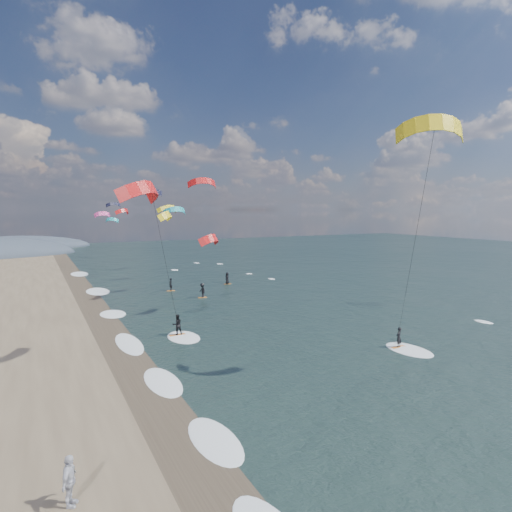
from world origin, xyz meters
name	(u,v)px	position (x,y,z in m)	size (l,w,h in m)	color
ground	(358,383)	(0.00, 0.00, 0.00)	(260.00, 260.00, 0.00)	black
wet_sand_strip	(132,365)	(-12.00, 10.00, 0.00)	(3.00, 240.00, 0.00)	#382D23
kitesurfer_near_a	(428,181)	(4.50, -0.87, 12.72)	(7.71, 9.14, 16.94)	orange
kitesurfer_near_b	(161,238)	(-9.36, 11.12, 8.82)	(7.08, 9.32, 13.51)	orange
far_kitesurfers	(205,285)	(2.39, 32.99, 0.90)	(10.04, 8.58, 1.82)	orange
bg_kite_field	(147,207)	(0.32, 55.36, 11.40)	(13.83, 69.94, 7.80)	teal
shoreline_surf	(134,344)	(-10.80, 14.75, 0.00)	(2.40, 79.40, 0.11)	white
beach_walker	(69,481)	(-17.02, -3.74, 0.98)	(1.15, 0.48, 1.97)	silver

